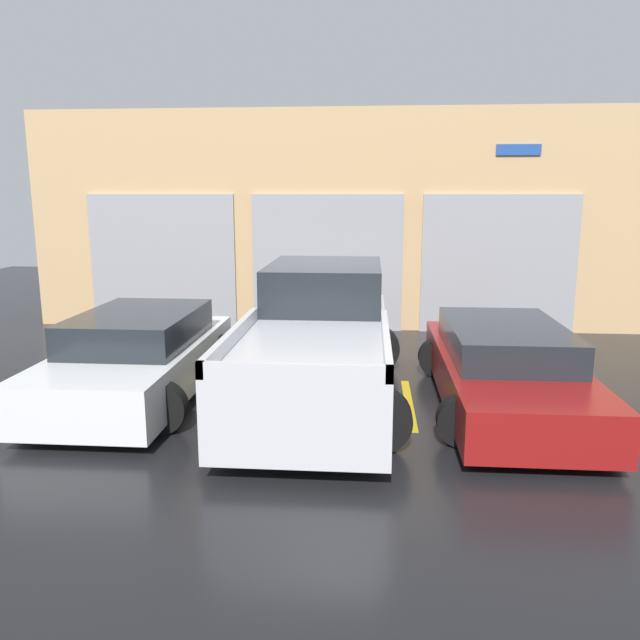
% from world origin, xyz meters
% --- Properties ---
extents(ground_plane, '(28.00, 28.00, 0.00)m').
position_xyz_m(ground_plane, '(0.00, 0.00, 0.00)').
color(ground_plane, black).
extents(shophouse_building, '(13.52, 0.68, 4.71)m').
position_xyz_m(shophouse_building, '(-0.01, 3.28, 2.31)').
color(shophouse_building, tan).
rests_on(shophouse_building, ground).
extents(pickup_truck, '(2.50, 5.48, 1.83)m').
position_xyz_m(pickup_truck, '(0.00, -1.59, 0.85)').
color(pickup_truck, silver).
rests_on(pickup_truck, ground).
extents(sedan_white, '(2.22, 4.32, 1.26)m').
position_xyz_m(sedan_white, '(-2.63, -1.89, 0.60)').
color(sedan_white, white).
rests_on(sedan_white, ground).
extents(sedan_side, '(2.16, 4.69, 1.16)m').
position_xyz_m(sedan_side, '(2.63, -1.89, 0.56)').
color(sedan_side, maroon).
rests_on(sedan_side, ground).
extents(parking_stripe_far_left, '(0.12, 2.20, 0.01)m').
position_xyz_m(parking_stripe_far_left, '(-3.94, -1.91, 0.00)').
color(parking_stripe_far_left, gold).
rests_on(parking_stripe_far_left, ground).
extents(parking_stripe_left, '(0.12, 2.20, 0.01)m').
position_xyz_m(parking_stripe_left, '(-1.31, -1.91, 0.00)').
color(parking_stripe_left, gold).
rests_on(parking_stripe_left, ground).
extents(parking_stripe_centre, '(0.12, 2.20, 0.01)m').
position_xyz_m(parking_stripe_centre, '(1.31, -1.91, 0.00)').
color(parking_stripe_centre, gold).
rests_on(parking_stripe_centre, ground).
extents(parking_stripe_right, '(0.12, 2.20, 0.01)m').
position_xyz_m(parking_stripe_right, '(3.94, -1.91, 0.00)').
color(parking_stripe_right, gold).
rests_on(parking_stripe_right, ground).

